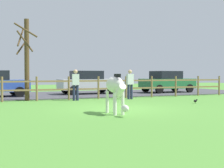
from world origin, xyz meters
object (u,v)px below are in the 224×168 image
(crow_on_grass, at_px, (195,101))
(parked_car_green, at_px, (167,82))
(visitor_left_of_tree, at_px, (130,83))
(zebra, at_px, (116,88))
(parked_car_silver, at_px, (88,82))
(visitor_right_of_tree, at_px, (76,83))
(bare_tree, at_px, (26,57))

(crow_on_grass, relative_size, parked_car_green, 0.05)
(visitor_left_of_tree, bearing_deg, crow_on_grass, -64.91)
(zebra, bearing_deg, crow_on_grass, 23.83)
(zebra, relative_size, visitor_left_of_tree, 1.18)
(visitor_left_of_tree, bearing_deg, parked_car_silver, 99.19)
(parked_car_silver, relative_size, visitor_left_of_tree, 2.46)
(parked_car_green, distance_m, visitor_right_of_tree, 9.06)
(zebra, distance_m, parked_car_silver, 11.01)
(bare_tree, height_order, visitor_right_of_tree, bare_tree)
(parked_car_green, height_order, visitor_right_of_tree, visitor_right_of_tree)
(zebra, xyz_separation_m, visitor_left_of_tree, (3.52, 5.89, -0.02))
(zebra, xyz_separation_m, parked_car_silver, (2.74, 10.66, -0.08))
(bare_tree, distance_m, visitor_right_of_tree, 2.89)
(bare_tree, xyz_separation_m, visitor_left_of_tree, (5.42, -1.24, -1.36))
(zebra, bearing_deg, parked_car_silver, 75.57)
(parked_car_silver, bearing_deg, visitor_right_of_tree, -116.98)
(parked_car_green, height_order, visitor_left_of_tree, visitor_left_of_tree)
(parked_car_silver, bearing_deg, zebra, -104.43)
(parked_car_silver, bearing_deg, bare_tree, -142.74)
(crow_on_grass, xyz_separation_m, visitor_right_of_tree, (-4.72, 3.91, 0.78))
(crow_on_grass, xyz_separation_m, parked_car_silver, (-2.45, 8.37, 0.72))
(visitor_left_of_tree, bearing_deg, bare_tree, 167.15)
(parked_car_silver, height_order, parked_car_green, same)
(zebra, height_order, parked_car_silver, parked_car_silver)
(zebra, distance_m, visitor_right_of_tree, 6.23)
(zebra, xyz_separation_m, visitor_right_of_tree, (0.48, 6.21, -0.02))
(crow_on_grass, bearing_deg, parked_car_green, 66.04)
(crow_on_grass, bearing_deg, parked_car_silver, 106.35)
(parked_car_silver, distance_m, parked_car_green, 5.95)
(zebra, relative_size, visitor_right_of_tree, 1.18)
(bare_tree, distance_m, crow_on_grass, 8.85)
(bare_tree, distance_m, parked_car_green, 11.07)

